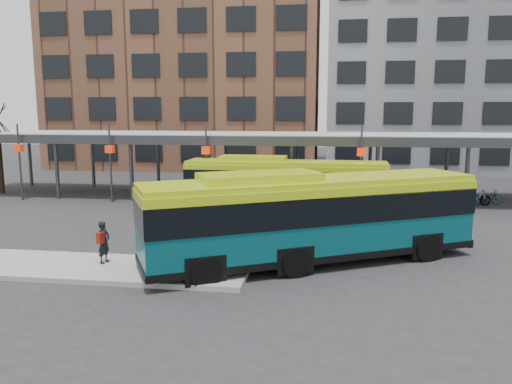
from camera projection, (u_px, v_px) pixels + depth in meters
The scene contains 10 objects.
ground at pixel (223, 251), 20.10m from camera, with size 120.00×120.00×0.00m, color #28282B.
boarding_island at pixel (56, 266), 17.92m from camera, with size 14.00×3.00×0.18m, color gray.
canopy at pixel (262, 137), 32.05m from camera, with size 40.00×6.53×4.80m.
tree at pixel (0, 158), 33.93m from camera, with size 1.64×1.64×5.60m.
building_brick at pixel (190, 57), 50.98m from camera, with size 26.00×14.00×22.00m, color brown.
building_grey at pixel (455, 64), 47.53m from camera, with size 24.00×14.00×20.00m, color slate.
bus_front at pixel (311, 216), 18.29m from camera, with size 12.35×8.26×3.47m.
bus_rear at pixel (285, 183), 28.05m from camera, with size 11.26×2.82×3.09m.
pedestrian at pixel (104, 242), 17.88m from camera, with size 0.47×0.64×1.53m.
bike_rack at pixel (462, 197), 29.91m from camera, with size 4.75×1.52×1.04m.
Camera 1 is at (4.07, -19.07, 5.60)m, focal length 35.00 mm.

